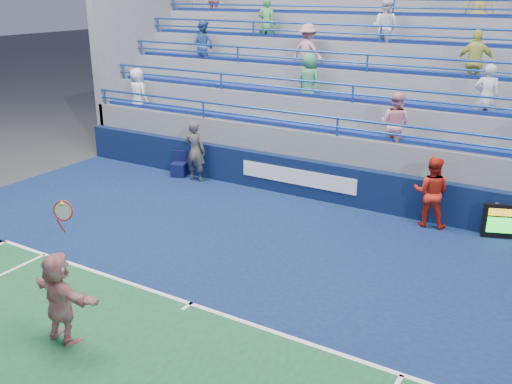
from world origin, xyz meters
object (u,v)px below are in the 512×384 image
Objects in this scene: serve_speed_board at (510,222)px; judge_chair at (179,169)px; ball_girl at (431,192)px; tennis_player at (60,297)px; line_judge at (195,151)px.

judge_chair is at bearing -178.54° from serve_speed_board.
ball_girl reaches higher than serve_speed_board.
judge_chair is (-9.75, -0.25, -0.18)m from serve_speed_board.
tennis_player is 1.38× the size of line_judge.
serve_speed_board is at bearing 1.46° from judge_chair.
tennis_player is 1.45× the size of ball_girl.
judge_chair is 0.44× the size of ball_girl.
judge_chair is at bearing -5.96° from line_judge.
judge_chair is 9.05m from tennis_player.
ball_girl is (7.19, 0.12, -0.05)m from line_judge.
ball_girl is (7.89, 0.06, 0.65)m from judge_chair.
judge_chair is 0.99m from line_judge.
line_judge is (0.70, -0.06, 0.69)m from judge_chair.
tennis_player is (-5.81, -8.37, 0.39)m from serve_speed_board.
ball_girl is at bearing 0.43° from judge_chair.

